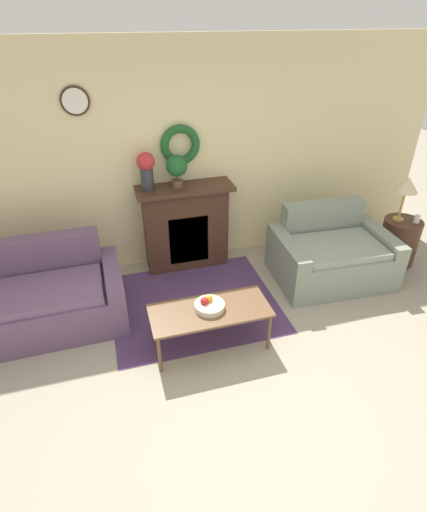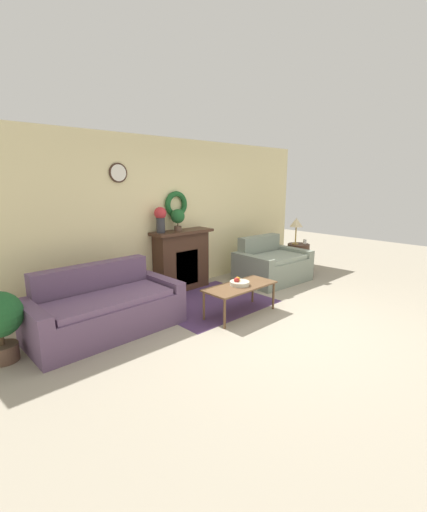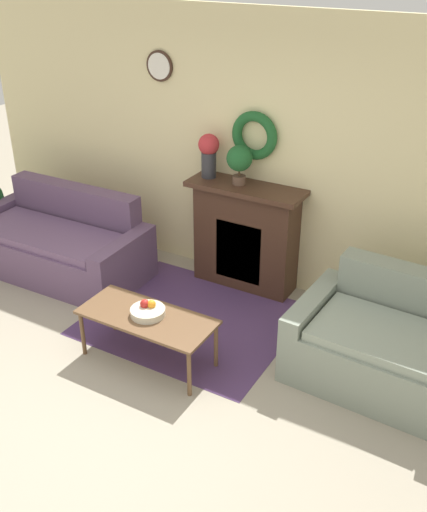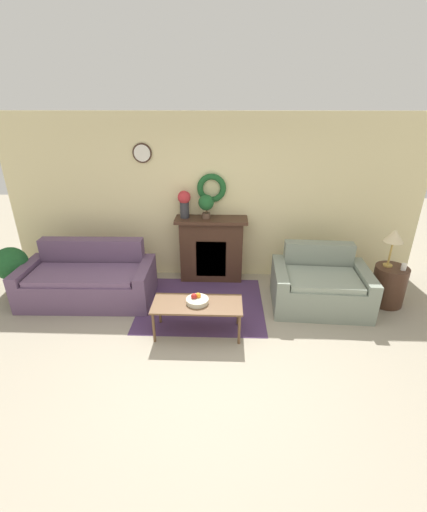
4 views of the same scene
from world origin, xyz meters
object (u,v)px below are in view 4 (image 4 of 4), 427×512
object	(u,v)px
couch_left	(89,280)
fruit_bowl	(197,300)
side_table_by_loveseat	(389,285)
loveseat_right	(320,286)
potted_plant_floor_by_couch	(12,267)
potted_plant_on_mantel	(206,204)
fireplace	(211,249)
vase_on_mantel_left	(184,202)
table_lamp	(394,237)
coffee_table	(197,306)
mug	(404,267)

from	to	relation	value
couch_left	fruit_bowl	distance (m)	1.92
fruit_bowl	side_table_by_loveseat	world-z (taller)	side_table_by_loveseat
loveseat_right	potted_plant_floor_by_couch	bearing A→B (deg)	-178.34
side_table_by_loveseat	potted_plant_on_mantel	size ratio (longest dim) A/B	1.58
fireplace	fruit_bowl	distance (m)	1.54
vase_on_mantel_left	potted_plant_floor_by_couch	xyz separation A→B (m)	(-2.62, -0.69, -0.86)
vase_on_mantel_left	couch_left	bearing A→B (deg)	-152.61
table_lamp	loveseat_right	bearing A→B (deg)	-173.19
loveseat_right	vase_on_mantel_left	size ratio (longest dim) A/B	3.24
fruit_bowl	vase_on_mantel_left	distance (m)	1.80
coffee_table	potted_plant_floor_by_couch	xyz separation A→B (m)	(-2.94, 0.88, 0.08)
coffee_table	fruit_bowl	distance (m)	0.08
side_table_by_loveseat	table_lamp	distance (m)	0.77
fruit_bowl	potted_plant_on_mantel	bearing A→B (deg)	88.52
fireplace	vase_on_mantel_left	distance (m)	0.91
table_lamp	mug	xyz separation A→B (m)	(0.17, -0.13, -0.41)
coffee_table	potted_plant_on_mantel	size ratio (longest dim) A/B	3.01
fireplace	side_table_by_loveseat	bearing A→B (deg)	-14.95
coffee_table	fireplace	bearing A→B (deg)	85.65
side_table_by_loveseat	coffee_table	bearing A→B (deg)	-163.37
potted_plant_floor_by_couch	couch_left	bearing A→B (deg)	-2.54
loveseat_right	mug	distance (m)	1.20
coffee_table	side_table_by_loveseat	xyz separation A→B (m)	(2.81, 0.84, -0.11)
fireplace	coffee_table	size ratio (longest dim) A/B	1.01
loveseat_right	coffee_table	size ratio (longest dim) A/B	1.23
coffee_table	potted_plant_on_mantel	xyz separation A→B (m)	(0.04, 1.54, 0.93)
mug	potted_plant_floor_by_couch	bearing A→B (deg)	178.83
couch_left	coffee_table	bearing A→B (deg)	-26.33
loveseat_right	table_lamp	bearing A→B (deg)	9.77
fireplace	side_table_by_loveseat	distance (m)	2.80
side_table_by_loveseat	potted_plant_floor_by_couch	bearing A→B (deg)	179.64
fruit_bowl	potted_plant_on_mantel	distance (m)	1.75
fruit_bowl	potted_plant_on_mantel	xyz separation A→B (m)	(0.04, 1.52, 0.85)
coffee_table	vase_on_mantel_left	xyz separation A→B (m)	(-0.31, 1.56, 0.95)
table_lamp	potted_plant_on_mantel	world-z (taller)	potted_plant_on_mantel
couch_left	fruit_bowl	xyz separation A→B (m)	(1.74, -0.80, 0.18)
table_lamp	mug	bearing A→B (deg)	-38.16
loveseat_right	potted_plant_on_mantel	xyz separation A→B (m)	(-1.73, 0.77, 1.03)
table_lamp	potted_plant_floor_by_couch	world-z (taller)	table_lamp
mug	potted_plant_on_mantel	bearing A→B (deg)	164.71
mug	vase_on_mantel_left	bearing A→B (deg)	165.96
side_table_by_loveseat	potted_plant_on_mantel	bearing A→B (deg)	165.75
fireplace	coffee_table	distance (m)	1.57
coffee_table	mug	xyz separation A→B (m)	(2.92, 0.76, 0.25)
fireplace	mug	distance (m)	2.91
fireplace	table_lamp	size ratio (longest dim) A/B	2.04
vase_on_mantel_left	potted_plant_on_mantel	bearing A→B (deg)	-3.28
loveseat_right	side_table_by_loveseat	size ratio (longest dim) A/B	2.35
mug	side_table_by_loveseat	bearing A→B (deg)	142.13
side_table_by_loveseat	mug	world-z (taller)	mug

